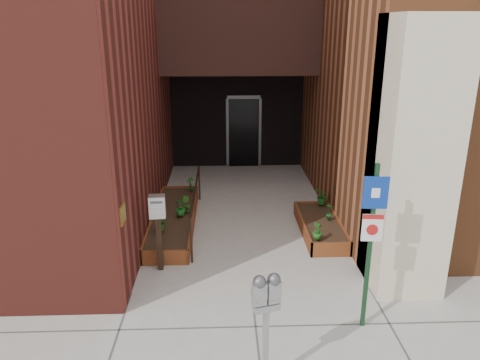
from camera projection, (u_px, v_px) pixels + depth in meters
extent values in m
plane|color=#9E9991|center=(251.00, 290.00, 7.84)|extent=(80.00, 80.00, 0.00)
cube|color=beige|center=(412.00, 159.00, 7.42)|extent=(1.10, 1.20, 4.40)
cube|color=black|center=(239.00, 33.00, 12.25)|extent=(4.20, 2.00, 2.00)
cube|color=black|center=(237.00, 117.00, 14.37)|extent=(4.00, 0.30, 3.00)
cube|color=black|center=(244.00, 133.00, 14.35)|extent=(0.90, 0.06, 2.10)
cube|color=#B79338|center=(122.00, 214.00, 7.10)|extent=(0.04, 0.30, 0.30)
cube|color=brown|center=(165.00, 258.00, 8.61)|extent=(0.90, 0.04, 0.30)
cube|color=brown|center=(180.00, 192.00, 11.98)|extent=(0.90, 0.04, 0.30)
cube|color=brown|center=(154.00, 220.00, 10.28)|extent=(0.04, 3.60, 0.30)
cube|color=brown|center=(193.00, 219.00, 10.31)|extent=(0.04, 3.60, 0.30)
cube|color=black|center=(174.00, 220.00, 10.30)|extent=(0.82, 3.52, 0.26)
cube|color=brown|center=(332.00, 250.00, 8.91)|extent=(0.80, 0.04, 0.30)
cube|color=brown|center=(311.00, 207.00, 10.96)|extent=(0.80, 0.04, 0.30)
cube|color=brown|center=(302.00, 227.00, 9.92)|extent=(0.04, 2.20, 0.30)
cube|color=brown|center=(338.00, 226.00, 9.95)|extent=(0.04, 2.20, 0.30)
cube|color=black|center=(320.00, 227.00, 9.94)|extent=(0.72, 2.12, 0.26)
cylinder|color=black|center=(191.00, 241.00, 8.61)|extent=(0.04, 0.04, 0.90)
cylinder|color=black|center=(199.00, 183.00, 11.73)|extent=(0.04, 0.04, 0.90)
cylinder|color=black|center=(195.00, 189.00, 10.03)|extent=(0.04, 3.30, 0.04)
cube|color=#98989A|center=(265.00, 347.00, 5.65)|extent=(0.08, 0.08, 1.06)
cube|color=#98989A|center=(266.00, 307.00, 5.47)|extent=(0.34, 0.21, 0.08)
cube|color=#98989A|center=(259.00, 294.00, 5.39)|extent=(0.18, 0.14, 0.27)
sphere|color=#59595B|center=(259.00, 282.00, 5.34)|extent=(0.16, 0.16, 0.16)
cube|color=white|center=(261.00, 295.00, 5.33)|extent=(0.09, 0.03, 0.05)
cube|color=#B21414|center=(261.00, 301.00, 5.36)|extent=(0.09, 0.03, 0.03)
cube|color=#98989A|center=(274.00, 291.00, 5.44)|extent=(0.18, 0.14, 0.27)
sphere|color=#59595B|center=(274.00, 279.00, 5.39)|extent=(0.16, 0.16, 0.16)
cube|color=white|center=(276.00, 292.00, 5.38)|extent=(0.09, 0.03, 0.05)
cube|color=#B21414|center=(275.00, 299.00, 5.41)|extent=(0.09, 0.03, 0.03)
cube|color=#12331A|center=(369.00, 249.00, 6.54)|extent=(0.06, 0.06, 2.50)
cube|color=navy|center=(376.00, 193.00, 6.24)|extent=(0.34, 0.05, 0.45)
cube|color=white|center=(376.00, 193.00, 6.23)|extent=(0.11, 0.02, 0.14)
cube|color=white|center=(372.00, 228.00, 6.40)|extent=(0.29, 0.04, 0.40)
cube|color=#B21414|center=(373.00, 217.00, 6.34)|extent=(0.28, 0.04, 0.07)
cylinder|color=#B21414|center=(372.00, 230.00, 6.39)|extent=(0.16, 0.03, 0.16)
cube|color=black|center=(159.00, 243.00, 8.35)|extent=(0.10, 0.10, 1.04)
cube|color=silver|center=(157.00, 206.00, 8.13)|extent=(0.30, 0.23, 0.40)
cube|color=#59595B|center=(156.00, 203.00, 7.99)|extent=(0.21, 0.02, 0.04)
cube|color=white|center=(157.00, 211.00, 8.04)|extent=(0.23, 0.03, 0.09)
imported|color=#215418|center=(161.00, 222.00, 9.34)|extent=(0.39, 0.39, 0.35)
imported|color=#214E16|center=(186.00, 204.00, 10.28)|extent=(0.27, 0.27, 0.35)
imported|color=#1C621E|center=(180.00, 207.00, 10.06)|extent=(0.30, 0.30, 0.38)
imported|color=#1F5117|center=(191.00, 184.00, 11.52)|extent=(0.27, 0.27, 0.37)
imported|color=#215D1A|center=(318.00, 231.00, 8.97)|extent=(0.26, 0.26, 0.33)
imported|color=#19581D|center=(329.00, 211.00, 9.87)|extent=(0.26, 0.26, 0.35)
imported|color=#1E631C|center=(322.00, 197.00, 10.69)|extent=(0.44, 0.44, 0.38)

